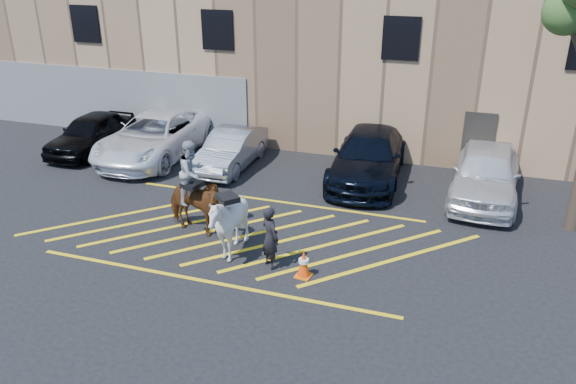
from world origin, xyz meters
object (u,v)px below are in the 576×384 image
(car_white_pickup, at_px, (155,136))
(car_white_suv, at_px, (486,173))
(car_black_suv, at_px, (91,133))
(car_silver_sedan, at_px, (231,149))
(saddled_white, at_px, (229,224))
(car_blue_suv, at_px, (369,156))
(mounted_bay, at_px, (194,197))
(traffic_cone, at_px, (304,263))
(handler, at_px, (270,237))

(car_white_pickup, distance_m, car_white_suv, 12.13)
(car_black_suv, height_order, car_white_pickup, car_white_pickup)
(car_silver_sedan, bearing_deg, saddled_white, -67.35)
(car_blue_suv, bearing_deg, car_black_suv, -179.34)
(car_white_pickup, bearing_deg, car_white_suv, -1.64)
(mounted_bay, relative_size, traffic_cone, 3.77)
(car_white_pickup, relative_size, car_blue_suv, 1.06)
(car_blue_suv, bearing_deg, mounted_bay, -126.75)
(car_black_suv, relative_size, car_white_pickup, 0.74)
(car_white_suv, bearing_deg, traffic_cone, -120.03)
(car_black_suv, height_order, car_white_suv, car_white_suv)
(car_white_pickup, bearing_deg, car_blue_suv, 1.67)
(mounted_bay, bearing_deg, handler, -21.83)
(car_black_suv, bearing_deg, handler, -32.38)
(car_white_pickup, bearing_deg, saddled_white, -47.66)
(traffic_cone, bearing_deg, car_blue_suv, 87.76)
(car_black_suv, distance_m, mounted_bay, 8.75)
(mounted_bay, xyz_separation_m, saddled_white, (1.46, -0.90, -0.17))
(car_silver_sedan, height_order, saddled_white, saddled_white)
(car_white_pickup, distance_m, car_silver_sedan, 3.23)
(car_silver_sedan, relative_size, car_white_suv, 0.82)
(car_black_suv, xyz_separation_m, saddled_white, (8.58, -5.97, 0.19))
(car_white_pickup, xyz_separation_m, traffic_cone, (7.96, -6.57, -0.47))
(car_white_pickup, xyz_separation_m, car_silver_sedan, (3.22, -0.13, -0.15))
(car_black_suv, height_order, saddled_white, saddled_white)
(car_white_suv, xyz_separation_m, handler, (-5.11, -6.20, -0.03))
(car_black_suv, relative_size, traffic_cone, 6.07)
(car_white_pickup, xyz_separation_m, handler, (7.02, -6.36, -0.00))
(car_blue_suv, bearing_deg, saddled_white, -112.57)
(car_silver_sedan, distance_m, saddled_white, 6.60)
(car_black_suv, distance_m, handler, 11.54)
(handler, distance_m, traffic_cone, 1.07)
(mounted_bay, height_order, saddled_white, mounted_bay)
(car_silver_sedan, xyz_separation_m, handler, (3.79, -6.23, 0.14))
(traffic_cone, bearing_deg, car_black_suv, 149.36)
(handler, bearing_deg, mounted_bay, 16.71)
(mounted_bay, relative_size, saddled_white, 1.21)
(car_silver_sedan, xyz_separation_m, car_blue_suv, (5.01, 0.50, 0.13))
(traffic_cone, bearing_deg, handler, 167.59)
(car_silver_sedan, relative_size, traffic_cone, 5.74)
(car_black_suv, height_order, traffic_cone, car_black_suv)
(car_white_pickup, relative_size, car_white_suv, 1.18)
(saddled_white, bearing_deg, car_silver_sedan, 113.23)
(car_silver_sedan, relative_size, mounted_bay, 1.52)
(car_white_suv, bearing_deg, mounted_bay, -143.52)
(car_silver_sedan, height_order, traffic_cone, car_silver_sedan)
(car_white_pickup, xyz_separation_m, saddled_white, (5.82, -6.19, 0.11))
(car_white_suv, distance_m, saddled_white, 8.73)
(car_black_suv, xyz_separation_m, car_white_pickup, (2.75, 0.22, 0.08))
(car_blue_suv, height_order, traffic_cone, car_blue_suv)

